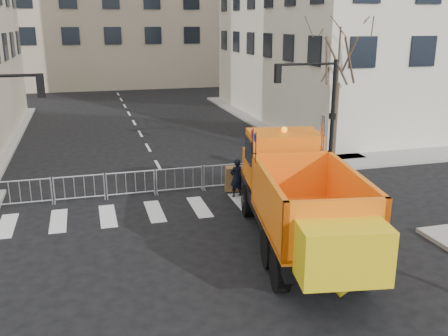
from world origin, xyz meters
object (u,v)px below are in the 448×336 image
object	(u,v)px
cop_a	(237,178)
cop_b	(277,179)
cop_c	(296,174)
newspaper_box	(253,155)
plow_truck	(299,196)

from	to	relation	value
cop_a	cop_b	distance (m)	1.71
cop_c	newspaper_box	distance (m)	4.21
cop_b	plow_truck	bearing A→B (deg)	87.35
newspaper_box	cop_a	bearing A→B (deg)	-117.08
plow_truck	cop_a	size ratio (longest dim) A/B	6.58
cop_b	cop_c	world-z (taller)	cop_b
plow_truck	newspaper_box	distance (m)	9.47
plow_truck	cop_a	bearing A→B (deg)	13.79
plow_truck	newspaper_box	bearing A→B (deg)	-0.76
cop_a	cop_c	bearing A→B (deg)	158.95
cop_b	newspaper_box	world-z (taller)	cop_b
plow_truck	cop_c	bearing A→B (deg)	-13.77
cop_c	newspaper_box	bearing A→B (deg)	-134.18
cop_c	plow_truck	bearing A→B (deg)	15.59
cop_a	cop_c	distance (m)	2.61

